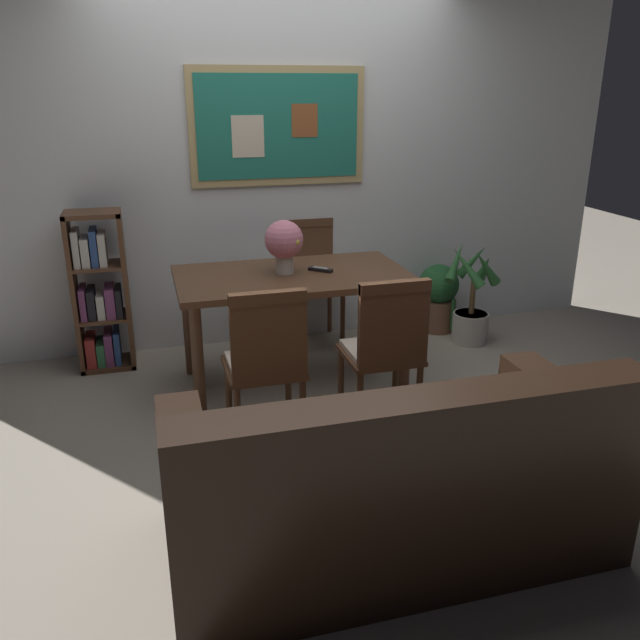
# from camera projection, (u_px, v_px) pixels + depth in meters

# --- Properties ---
(ground_plane) EXTENTS (12.00, 12.00, 0.00)m
(ground_plane) POSITION_uv_depth(u_px,v_px,m) (329.00, 412.00, 3.87)
(ground_plane) COLOR gray
(wall_back_with_painting) EXTENTS (5.20, 0.14, 2.60)m
(wall_back_with_painting) POSITION_uv_depth(u_px,v_px,m) (277.00, 164.00, 4.64)
(wall_back_with_painting) COLOR silver
(wall_back_with_painting) RESTS_ON ground_plane
(dining_table) EXTENTS (1.43, 0.82, 0.74)m
(dining_table) POSITION_uv_depth(u_px,v_px,m) (293.00, 290.00, 4.04)
(dining_table) COLOR brown
(dining_table) RESTS_ON ground_plane
(dining_chair_far_right) EXTENTS (0.40, 0.41, 0.91)m
(dining_chair_far_right) POSITION_uv_depth(u_px,v_px,m) (311.00, 271.00, 4.84)
(dining_chair_far_right) COLOR brown
(dining_chair_far_right) RESTS_ON ground_plane
(dining_chair_near_right) EXTENTS (0.40, 0.41, 0.91)m
(dining_chair_near_right) POSITION_uv_depth(u_px,v_px,m) (386.00, 343.00, 3.47)
(dining_chair_near_right) COLOR brown
(dining_chair_near_right) RESTS_ON ground_plane
(dining_chair_near_left) EXTENTS (0.40, 0.41, 0.91)m
(dining_chair_near_left) POSITION_uv_depth(u_px,v_px,m) (266.00, 356.00, 3.30)
(dining_chair_near_left) COLOR brown
(dining_chair_near_left) RESTS_ON ground_plane
(leather_couch) EXTENTS (1.80, 0.84, 0.84)m
(leather_couch) POSITION_uv_depth(u_px,v_px,m) (392.00, 487.00, 2.61)
(leather_couch) COLOR black
(leather_couch) RESTS_ON ground_plane
(bookshelf) EXTENTS (0.36, 0.28, 1.08)m
(bookshelf) POSITION_uv_depth(u_px,v_px,m) (100.00, 296.00, 4.34)
(bookshelf) COLOR brown
(bookshelf) RESTS_ON ground_plane
(potted_ivy) EXTENTS (0.31, 0.33, 0.53)m
(potted_ivy) POSITION_uv_depth(u_px,v_px,m) (438.00, 297.00, 5.10)
(potted_ivy) COLOR brown
(potted_ivy) RESTS_ON ground_plane
(potted_palm) EXTENTS (0.40, 0.46, 0.77)m
(potted_palm) POSITION_uv_depth(u_px,v_px,m) (471.00, 305.00, 4.83)
(potted_palm) COLOR #B2ADA3
(potted_palm) RESTS_ON ground_plane
(flower_vase) EXTENTS (0.24, 0.24, 0.33)m
(flower_vase) POSITION_uv_depth(u_px,v_px,m) (284.00, 242.00, 3.95)
(flower_vase) COLOR beige
(flower_vase) RESTS_ON dining_table
(tv_remote) EXTENTS (0.14, 0.14, 0.02)m
(tv_remote) POSITION_uv_depth(u_px,v_px,m) (320.00, 270.00, 4.05)
(tv_remote) COLOR black
(tv_remote) RESTS_ON dining_table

